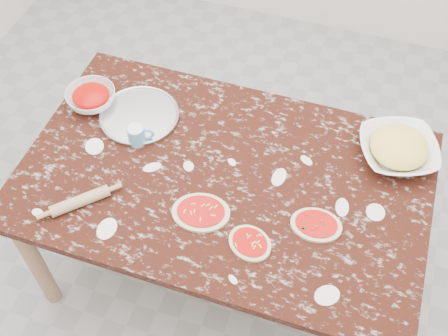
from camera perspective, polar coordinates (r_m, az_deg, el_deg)
ground at (r=2.84m, az=0.00°, el=-9.83°), size 4.00×4.00×0.00m
worktable at (r=2.27m, az=0.00°, el=-2.03°), size 1.60×1.00×0.75m
pizza_tray at (r=2.43m, az=-8.61°, el=5.27°), size 0.44×0.44×0.01m
sauce_bowl at (r=2.50m, az=-13.35°, el=6.97°), size 0.28×0.28×0.07m
cheese_bowl at (r=2.34m, az=17.27°, el=1.72°), size 0.40×0.40×0.08m
flour_mug at (r=2.31m, az=-8.82°, el=3.37°), size 0.11×0.07×0.09m
pizza_left at (r=2.10m, az=-2.37°, el=-4.53°), size 0.25×0.21×0.02m
pizza_mid at (r=2.03m, az=2.65°, el=-7.64°), size 0.21×0.19×0.02m
pizza_right at (r=2.10m, az=9.36°, el=-5.72°), size 0.20×0.16×0.02m
rolling_pin at (r=2.18m, az=-14.45°, el=-3.27°), size 0.19×0.19×0.05m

